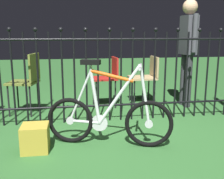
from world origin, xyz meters
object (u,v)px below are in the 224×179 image
(chair_red, at_px, (108,76))
(display_crate, at_px, (35,138))
(chair_olive, at_px, (28,78))
(bicycle, at_px, (109,116))
(person_visitor, at_px, (188,44))
(chair_tan, at_px, (147,75))

(chair_red, relative_size, display_crate, 2.94)
(chair_olive, distance_m, display_crate, 1.41)
(bicycle, xyz_separation_m, person_visitor, (1.48, 1.38, 0.71))
(chair_olive, bearing_deg, chair_tan, 10.63)
(chair_tan, xyz_separation_m, display_crate, (-1.65, -1.69, -0.36))
(bicycle, distance_m, chair_olive, 1.66)
(person_visitor, bearing_deg, bicycle, -136.96)
(chair_tan, height_order, person_visitor, person_visitor)
(chair_red, height_order, person_visitor, person_visitor)
(chair_red, relative_size, chair_tan, 1.01)
(chair_olive, bearing_deg, person_visitor, 1.95)
(bicycle, bearing_deg, person_visitor, 43.04)
(chair_tan, distance_m, person_visitor, 0.84)
(chair_red, bearing_deg, chair_olive, -168.30)
(chair_olive, height_order, display_crate, chair_olive)
(chair_tan, height_order, display_crate, chair_tan)
(chair_olive, bearing_deg, display_crate, -79.35)
(chair_olive, relative_size, display_crate, 3.28)
(bicycle, relative_size, display_crate, 4.79)
(chair_tan, bearing_deg, person_visitor, -24.84)
(chair_olive, distance_m, chair_red, 1.25)
(bicycle, relative_size, chair_red, 1.63)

